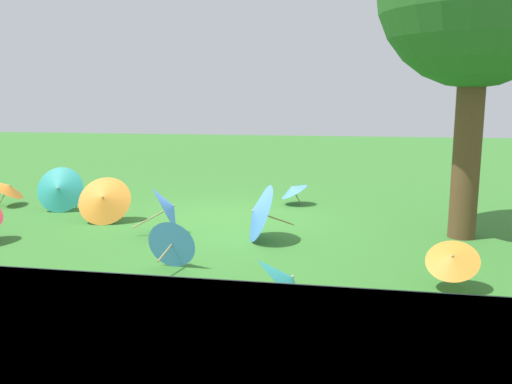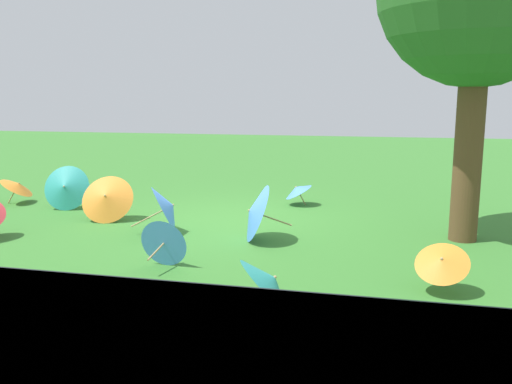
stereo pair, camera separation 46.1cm
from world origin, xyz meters
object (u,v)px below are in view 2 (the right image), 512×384
Objects in this scene: parasol_orange_1 at (106,198)px; parasol_blue_3 at (297,190)px; parasol_orange_0 at (442,261)px; parasol_blue_1 at (253,212)px; parasol_blue_0 at (168,208)px; parasol_teal_3 at (65,187)px; parasol_teal_4 at (270,282)px; parasol_blue_2 at (166,241)px; parasol_orange_2 at (18,186)px.

parasol_orange_1 is 1.56× the size of parasol_blue_3.
parasol_blue_1 is at bearing -34.73° from parasol_orange_0.
parasol_blue_1 reaches higher than parasol_blue_3.
parasol_teal_3 is (2.65, -1.30, 0.03)m from parasol_blue_0.
parasol_teal_3 is 1.05× the size of parasol_teal_4.
parasol_orange_1 is 1.46m from parasol_teal_3.
parasol_blue_3 is (-1.80, -2.67, -0.10)m from parasol_blue_0.
parasol_orange_1 is 2.99m from parasol_blue_2.
parasol_orange_2 is at bearing -22.64° from parasol_blue_0.
parasol_blue_2 is at bearing 131.74° from parasol_orange_1.
parasol_teal_4 is at bearing 143.49° from parasol_orange_2.
parasol_orange_1 is at bearing -48.26° from parasol_blue_2.
parasol_blue_1 is 2.99m from parasol_orange_1.
parasol_orange_1 reaches higher than parasol_teal_4.
parasol_teal_4 is at bearing 142.36° from parasol_blue_2.
parasol_teal_3 reaches higher than parasol_blue_0.
parasol_orange_1 reaches higher than parasol_orange_0.
parasol_orange_1 is at bearing 33.46° from parasol_blue_3.
parasol_teal_4 is (-2.25, 2.95, -0.09)m from parasol_blue_0.
parasol_blue_0 is 1.51× the size of parasol_blue_3.
parasol_orange_2 is at bearing -18.89° from parasol_blue_1.
parasol_blue_2 is (-4.57, 3.33, -0.04)m from parasol_orange_2.
parasol_blue_1 is at bearing 165.02° from parasol_orange_1.
parasol_blue_1 is 5.77m from parasol_orange_2.
parasol_teal_3 is at bearing -26.11° from parasol_blue_0.
parasol_orange_0 is at bearing 174.33° from parasol_blue_2.
parasol_blue_2 is at bearing 58.43° from parasol_blue_1.
parasol_blue_0 is 4.30m from parasol_orange_2.
parasol_orange_1 reaches higher than parasol_blue_0.
parasol_orange_0 is at bearing 155.51° from parasol_orange_2.
parasol_orange_2 is 1.24× the size of parasol_blue_2.
parasol_orange_0 is 3.17m from parasol_blue_1.
parasol_blue_0 reaches higher than parasol_blue_2.
parasol_blue_2 is at bearing -5.67° from parasol_orange_0.
parasol_blue_1 is 1.72m from parasol_blue_2.
parasol_orange_0 is at bearing 116.06° from parasol_blue_3.
parasol_orange_0 is 0.89× the size of parasol_orange_2.
parasol_teal_3 reaches higher than parasol_orange_1.
parasol_blue_2 is (0.90, 1.46, -0.13)m from parasol_blue_1.
parasol_blue_2 reaches higher than parasol_teal_4.
parasol_blue_0 is at bearing 55.99° from parasol_blue_3.
parasol_teal_3 is (-1.32, 0.36, 0.07)m from parasol_orange_2.
parasol_blue_3 is at bearing -105.53° from parasol_blue_2.
parasol_blue_1 is 4.41m from parasol_teal_3.
parasol_orange_0 is 1.10× the size of parasol_blue_2.
parasol_orange_2 is 0.91× the size of parasol_teal_4.
parasol_teal_4 is 5.64m from parasol_blue_3.
parasol_orange_1 reaches higher than parasol_blue_3.
parasol_blue_0 is 1.08× the size of parasol_teal_4.
parasol_blue_2 is (-0.60, 1.67, -0.09)m from parasol_blue_0.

